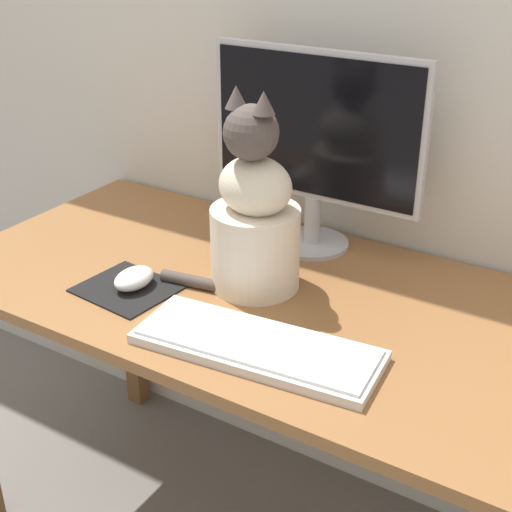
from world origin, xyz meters
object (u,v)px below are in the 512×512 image
Objects in this scene: monitor at (315,139)px; keyboard at (257,346)px; computer_mouse_left at (134,278)px; cat at (254,217)px.

monitor reaches higher than keyboard.
computer_mouse_left is at bearing 163.94° from keyboard.
monitor is at bearing 60.28° from computer_mouse_left.
keyboard is 0.34m from computer_mouse_left.
keyboard is at bearing -45.89° from cat.
keyboard is at bearing -74.53° from monitor.
keyboard is at bearing -10.49° from computer_mouse_left.
monitor is 5.17× the size of computer_mouse_left.
monitor is 1.21× the size of cat.
monitor is 1.09× the size of keyboard.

